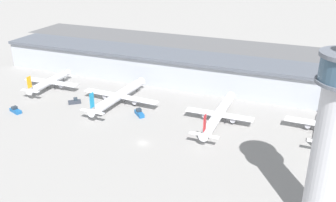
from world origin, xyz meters
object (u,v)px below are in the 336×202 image
at_px(airplane_gate_bravo, 119,96).
at_px(service_truck_catering, 15,110).
at_px(airplane_gate_alpha, 50,82).
at_px(service_truck_baggage, 139,113).
at_px(airplane_gate_delta, 326,124).
at_px(service_truck_fuel, 75,102).
at_px(control_tower, 334,137).
at_px(airplane_gate_charlie, 219,114).

relative_size(airplane_gate_bravo, service_truck_catering, 6.10).
relative_size(airplane_gate_alpha, service_truck_baggage, 4.89).
height_order(airplane_gate_alpha, service_truck_baggage, airplane_gate_alpha).
bearing_deg(service_truck_baggage, airplane_gate_alpha, 168.79).
distance_m(airplane_gate_bravo, service_truck_catering, 48.87).
bearing_deg(service_truck_baggage, airplane_gate_bravo, 151.74).
distance_m(airplane_gate_alpha, airplane_gate_bravo, 44.76).
xyz_separation_m(airplane_gate_delta, service_truck_fuel, (-115.34, -13.16, -3.25)).
bearing_deg(control_tower, airplane_gate_alpha, 157.53).
bearing_deg(service_truck_baggage, service_truck_fuel, 179.88).
height_order(airplane_gate_bravo, service_truck_fuel, airplane_gate_bravo).
bearing_deg(service_truck_catering, airplane_gate_delta, 13.47).
xyz_separation_m(service_truck_fuel, service_truck_baggage, (35.69, -0.07, 0.04)).
height_order(control_tower, airplane_gate_bravo, control_tower).
bearing_deg(airplane_gate_bravo, airplane_gate_alpha, 175.16).
xyz_separation_m(airplane_gate_bravo, airplane_gate_charlie, (50.80, -1.88, -0.13)).
bearing_deg(airplane_gate_charlie, airplane_gate_bravo, 177.89).
xyz_separation_m(airplane_gate_charlie, service_truck_fuel, (-71.58, -6.07, -3.26)).
bearing_deg(airplane_gate_charlie, airplane_gate_delta, 9.21).
bearing_deg(airplane_gate_bravo, airplane_gate_delta, 3.16).
relative_size(airplane_gate_alpha, airplane_gate_delta, 0.88).
relative_size(airplane_gate_bravo, service_truck_fuel, 7.45).
bearing_deg(control_tower, service_truck_catering, 168.89).
relative_size(control_tower, airplane_gate_alpha, 1.67).
distance_m(control_tower, service_truck_baggage, 95.16).
distance_m(airplane_gate_charlie, service_truck_fuel, 71.91).
relative_size(airplane_gate_charlie, service_truck_catering, 6.07).
bearing_deg(service_truck_baggage, airplane_gate_delta, 9.43).
xyz_separation_m(airplane_gate_delta, service_truck_baggage, (-79.64, -13.23, -3.21)).
relative_size(airplane_gate_delta, service_truck_fuel, 6.19).
xyz_separation_m(control_tower, service_truck_baggage, (-79.13, 45.53, -26.86)).
bearing_deg(service_truck_catering, airplane_gate_bravo, 33.83).
bearing_deg(airplane_gate_bravo, service_truck_catering, -146.17).
bearing_deg(airplane_gate_charlie, service_truck_catering, -164.53).
distance_m(airplane_gate_alpha, airplane_gate_charlie, 95.56).
distance_m(control_tower, airplane_gate_charlie, 71.40).
xyz_separation_m(service_truck_catering, service_truck_fuel, (19.71, 19.20, 0.08)).
bearing_deg(control_tower, airplane_gate_delta, 89.49).
bearing_deg(service_truck_baggage, airplane_gate_charlie, 9.70).
bearing_deg(service_truck_fuel, airplane_gate_charlie, 4.84).
xyz_separation_m(control_tower, airplane_gate_alpha, (-138.63, 57.33, -23.61)).
bearing_deg(airplane_gate_alpha, airplane_gate_delta, 0.59).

